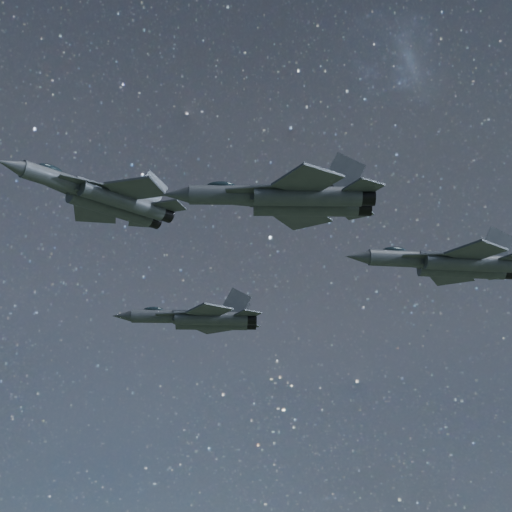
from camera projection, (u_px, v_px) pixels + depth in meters
name	position (u px, v px, depth m)	size (l,w,h in m)	color
jet_lead	(103.00, 197.00, 73.96)	(16.82, 11.10, 4.30)	#353B42
jet_left	(200.00, 319.00, 100.69)	(17.86, 12.05, 4.50)	#353B42
jet_right	(289.00, 198.00, 65.17)	(17.01, 11.46, 4.29)	#353B42
jet_slot	(451.00, 263.00, 93.08)	(20.42, 14.03, 5.13)	#353B42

